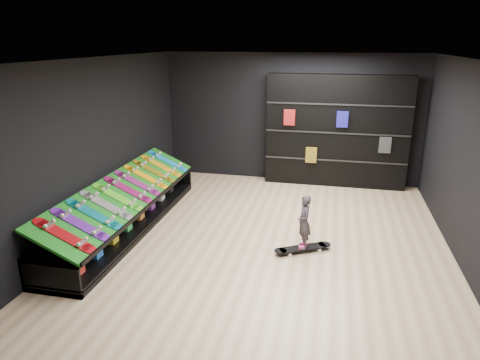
% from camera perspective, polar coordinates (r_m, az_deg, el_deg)
% --- Properties ---
extents(floor, '(6.00, 7.00, 0.01)m').
position_cam_1_polar(floor, '(7.39, 3.49, -8.12)').
color(floor, '#CCAE8A').
rests_on(floor, ground).
extents(ceiling, '(6.00, 7.00, 0.01)m').
position_cam_1_polar(ceiling, '(6.63, 4.00, 15.79)').
color(ceiling, white).
rests_on(ceiling, ground).
extents(wall_back, '(6.00, 0.02, 3.00)m').
position_cam_1_polar(wall_back, '(10.25, 6.79, 8.15)').
color(wall_back, black).
rests_on(wall_back, ground).
extents(wall_front, '(6.00, 0.02, 3.00)m').
position_cam_1_polar(wall_front, '(3.67, -4.92, -10.91)').
color(wall_front, black).
rests_on(wall_front, ground).
extents(wall_left, '(0.02, 7.00, 3.00)m').
position_cam_1_polar(wall_left, '(7.87, -18.45, 4.24)').
color(wall_left, black).
rests_on(wall_left, ground).
extents(wall_right, '(0.02, 7.00, 3.00)m').
position_cam_1_polar(wall_right, '(7.08, 28.48, 1.43)').
color(wall_right, black).
rests_on(wall_right, ground).
extents(display_rack, '(0.90, 4.50, 0.50)m').
position_cam_1_polar(display_rack, '(8.04, -14.79, -4.53)').
color(display_rack, black).
rests_on(display_rack, ground).
extents(turf_ramp, '(0.92, 4.50, 0.46)m').
position_cam_1_polar(turf_ramp, '(7.85, -14.73, -1.46)').
color(turf_ramp, '#0E5A10').
rests_on(turf_ramp, display_rack).
extents(back_shelving, '(3.19, 0.37, 2.55)m').
position_cam_1_polar(back_shelving, '(10.07, 12.74, 6.34)').
color(back_shelving, black).
rests_on(back_shelving, ground).
extents(floor_skateboard, '(0.96, 0.67, 0.09)m').
position_cam_1_polar(floor_skateboard, '(7.08, 8.37, -9.11)').
color(floor_skateboard, black).
rests_on(floor_skateboard, ground).
extents(child, '(0.20, 0.23, 0.53)m').
position_cam_1_polar(child, '(6.94, 8.48, -6.88)').
color(child, black).
rests_on(child, floor_skateboard).
extents(display_board_0, '(0.93, 0.22, 0.50)m').
position_cam_1_polar(display_board_0, '(6.34, -22.35, -6.87)').
color(display_board_0, red).
rests_on(display_board_0, turf_ramp).
extents(display_board_1, '(0.93, 0.22, 0.50)m').
position_cam_1_polar(display_board_1, '(6.62, -20.53, -5.56)').
color(display_board_1, purple).
rests_on(display_board_1, turf_ramp).
extents(display_board_2, '(0.93, 0.22, 0.50)m').
position_cam_1_polar(display_board_2, '(6.92, -18.86, -4.35)').
color(display_board_2, '#0C8C99').
rests_on(display_board_2, turf_ramp).
extents(display_board_3, '(0.93, 0.22, 0.50)m').
position_cam_1_polar(display_board_3, '(7.22, -17.34, -3.24)').
color(display_board_3, black).
rests_on(display_board_3, turf_ramp).
extents(display_board_4, '(0.93, 0.22, 0.50)m').
position_cam_1_polar(display_board_4, '(7.52, -15.95, -2.22)').
color(display_board_4, green).
rests_on(display_board_4, turf_ramp).
extents(display_board_5, '(0.93, 0.22, 0.50)m').
position_cam_1_polar(display_board_5, '(7.84, -14.66, -1.28)').
color(display_board_5, '#E5198C').
rests_on(display_board_5, turf_ramp).
extents(display_board_6, '(0.93, 0.22, 0.50)m').
position_cam_1_polar(display_board_6, '(8.16, -13.48, -0.41)').
color(display_board_6, '#2626BF').
rests_on(display_board_6, turf_ramp).
extents(display_board_7, '(0.93, 0.22, 0.50)m').
position_cam_1_polar(display_board_7, '(8.48, -12.39, 0.39)').
color(display_board_7, yellow).
rests_on(display_board_7, turf_ramp).
extents(display_board_8, '(0.93, 0.22, 0.50)m').
position_cam_1_polar(display_board_8, '(8.81, -11.38, 1.14)').
color(display_board_8, yellow).
rests_on(display_board_8, turf_ramp).
extents(display_board_9, '(0.93, 0.22, 0.50)m').
position_cam_1_polar(display_board_9, '(9.15, -10.44, 1.82)').
color(display_board_9, orange).
rests_on(display_board_9, turf_ramp).
extents(display_board_10, '(0.93, 0.22, 0.50)m').
position_cam_1_polar(display_board_10, '(9.48, -9.57, 2.47)').
color(display_board_10, blue).
rests_on(display_board_10, turf_ramp).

